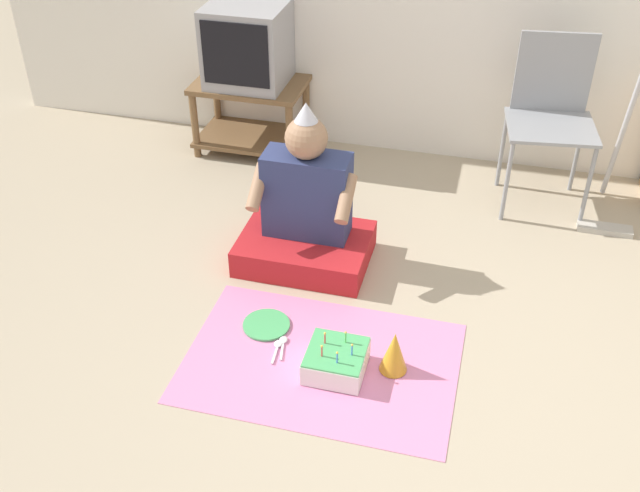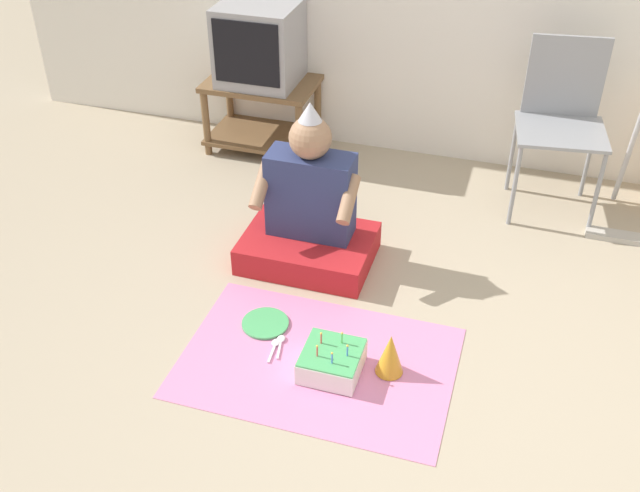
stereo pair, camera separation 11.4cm
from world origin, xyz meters
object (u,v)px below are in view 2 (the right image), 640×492
(dust_mop, at_px, (626,179))
(tv, at_px, (259,44))
(party_hat_blue, at_px, (390,354))
(birthday_cake, at_px, (332,361))
(person_seated, at_px, (309,215))
(paper_plate, at_px, (265,323))
(folding_chair, at_px, (562,113))

(dust_mop, bearing_deg, tv, 171.48)
(tv, xyz_separation_m, party_hat_blue, (1.20, -1.71, -0.57))
(party_hat_blue, bearing_deg, tv, 124.97)
(birthday_cake, bearing_deg, party_hat_blue, 16.47)
(tv, bearing_deg, person_seated, -58.54)
(dust_mop, distance_m, paper_plate, 1.98)
(dust_mop, xyz_separation_m, paper_plate, (-1.49, -1.27, -0.29))
(folding_chair, distance_m, party_hat_blue, 1.71)
(person_seated, relative_size, birthday_cake, 3.44)
(tv, distance_m, party_hat_blue, 2.16)
(dust_mop, height_order, birthday_cake, dust_mop)
(dust_mop, bearing_deg, paper_plate, -139.57)
(birthday_cake, bearing_deg, folding_chair, 65.06)
(party_hat_blue, distance_m, paper_plate, 0.61)
(tv, bearing_deg, dust_mop, -8.52)
(person_seated, bearing_deg, paper_plate, -93.39)
(paper_plate, bearing_deg, tv, 110.80)
(birthday_cake, relative_size, paper_plate, 1.15)
(dust_mop, bearing_deg, birthday_cake, -127.66)
(tv, bearing_deg, birthday_cake, -61.43)
(tv, relative_size, dust_mop, 0.43)
(party_hat_blue, bearing_deg, paper_plate, 168.30)
(tv, xyz_separation_m, folding_chair, (1.73, -0.14, -0.13))
(person_seated, relative_size, party_hat_blue, 4.29)
(person_seated, relative_size, paper_plate, 3.95)
(folding_chair, distance_m, dust_mop, 0.47)
(party_hat_blue, relative_size, paper_plate, 0.92)
(dust_mop, relative_size, paper_plate, 5.12)
(folding_chair, xyz_separation_m, person_seated, (-1.09, -0.90, -0.29))
(dust_mop, height_order, paper_plate, dust_mop)
(tv, distance_m, paper_plate, 1.82)
(birthday_cake, bearing_deg, person_seated, 114.24)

